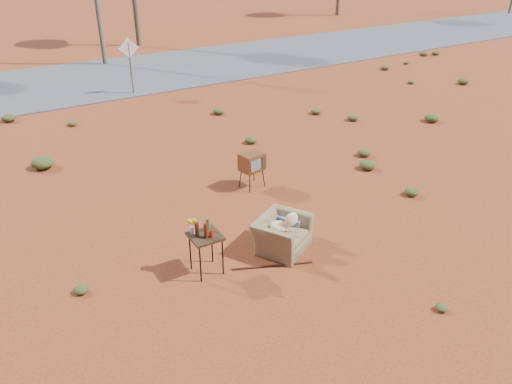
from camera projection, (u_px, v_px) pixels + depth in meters
ground at (263, 250)px, 10.14m from camera, size 140.00×140.00×0.00m
highway at (76, 81)px, 21.44m from camera, size 140.00×7.00×0.04m
armchair at (283, 228)px, 10.06m from camera, size 1.38×1.30×0.93m
tv_unit at (252, 162)px, 12.34m from camera, size 0.64×0.55×0.91m
side_table at (203, 234)px, 9.12m from camera, size 0.58×0.58×1.13m
rusty_bar at (272, 266)px, 9.63m from camera, size 1.47×0.66×0.04m
road_sign at (129, 56)px, 19.19m from camera, size 0.78×0.06×2.19m
scrub_patch at (146, 173)px, 13.02m from camera, size 17.49×8.07×0.33m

